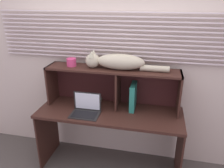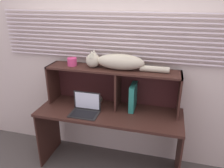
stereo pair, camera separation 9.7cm
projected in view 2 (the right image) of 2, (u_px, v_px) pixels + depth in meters
name	position (u px, v px, depth m)	size (l,w,h in m)	color
back_panel_with_blinds	(116.00, 61.00, 2.57)	(4.40, 0.08, 2.50)	beige
desk	(109.00, 122.00, 2.51)	(1.62, 0.57, 0.76)	#381E18
hutch_shelf_unit	(113.00, 80.00, 2.49)	(1.50, 0.29, 0.46)	#381E18
cat	(116.00, 62.00, 2.37)	(0.91, 0.19, 0.20)	#B6AE93
laptop	(85.00, 109.00, 2.42)	(0.31, 0.22, 0.22)	black
binder_upright	(133.00, 97.00, 2.47)	(0.06, 0.25, 0.30)	#247A6A
book_stack	(93.00, 102.00, 2.62)	(0.17, 0.25, 0.06)	gray
small_basket	(72.00, 62.00, 2.50)	(0.11, 0.11, 0.09)	#CB3B6E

